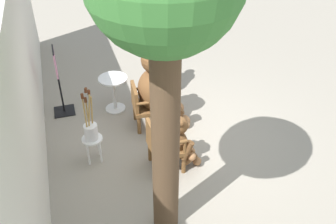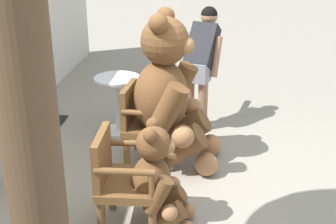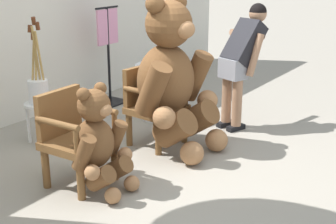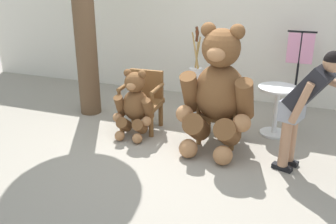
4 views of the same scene
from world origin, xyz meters
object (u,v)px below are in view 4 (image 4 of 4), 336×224
(wooden_chair_right, at_px, (222,109))
(brush_bucket, at_px, (196,72))
(clothing_display_stand, at_px, (297,71))
(person_visitor, at_px, (306,101))
(wooden_chair_left, at_px, (143,99))
(white_stool, at_px, (195,89))
(teddy_bear_small, at_px, (135,104))
(round_side_table, at_px, (276,105))
(teddy_bear_large, at_px, (218,90))

(wooden_chair_right, bearing_deg, brush_bucket, 123.48)
(brush_bucket, bearing_deg, clothing_display_stand, 13.53)
(wooden_chair_right, xyz_separation_m, person_visitor, (1.06, -0.55, 0.43))
(wooden_chair_left, xyz_separation_m, brush_bucket, (0.51, 1.05, 0.19))
(clothing_display_stand, bearing_deg, wooden_chair_left, -145.74)
(wooden_chair_left, distance_m, white_stool, 1.17)
(teddy_bear_small, xyz_separation_m, round_side_table, (1.89, 0.73, -0.03))
(wooden_chair_left, relative_size, white_stool, 1.87)
(person_visitor, bearing_deg, round_side_table, 110.11)
(wooden_chair_left, relative_size, teddy_bear_large, 0.52)
(wooden_chair_right, xyz_separation_m, clothing_display_stand, (0.90, 1.43, 0.26))
(wooden_chair_right, xyz_separation_m, round_side_table, (0.69, 0.44, -0.01))
(teddy_bear_large, bearing_deg, teddy_bear_small, -178.86)
(teddy_bear_large, bearing_deg, person_visitor, -14.80)
(wooden_chair_left, relative_size, person_visitor, 0.58)
(wooden_chair_right, height_order, teddy_bear_small, teddy_bear_small)
(person_visitor, xyz_separation_m, white_stool, (-1.75, 1.60, -0.54))
(wooden_chair_right, height_order, round_side_table, wooden_chair_right)
(clothing_display_stand, bearing_deg, teddy_bear_small, -140.55)
(teddy_bear_small, height_order, brush_bucket, brush_bucket)
(wooden_chair_right, distance_m, teddy_bear_small, 1.23)
(person_visitor, height_order, round_side_table, person_visitor)
(teddy_bear_large, relative_size, brush_bucket, 1.75)
(round_side_table, xyz_separation_m, clothing_display_stand, (0.21, 0.99, 0.27))
(clothing_display_stand, bearing_deg, round_side_table, -101.88)
(person_visitor, bearing_deg, white_stool, 137.57)
(teddy_bear_large, relative_size, teddy_bear_small, 1.71)
(teddy_bear_small, xyz_separation_m, brush_bucket, (0.50, 1.34, 0.18))
(wooden_chair_left, distance_m, wooden_chair_right, 1.20)
(teddy_bear_large, xyz_separation_m, teddy_bear_small, (-1.18, -0.02, -0.33))
(brush_bucket, bearing_deg, teddy_bear_small, -110.50)
(teddy_bear_small, distance_m, white_stool, 1.44)
(white_stool, xyz_separation_m, round_side_table, (1.39, -0.61, 0.09))
(white_stool, relative_size, round_side_table, 0.64)
(wooden_chair_left, relative_size, wooden_chair_right, 1.00)
(person_visitor, xyz_separation_m, round_side_table, (-0.36, 0.99, -0.45))
(wooden_chair_right, bearing_deg, teddy_bear_small, -166.18)
(teddy_bear_small, distance_m, clothing_display_stand, 2.73)
(wooden_chair_left, height_order, white_stool, wooden_chair_left)
(white_stool, bearing_deg, teddy_bear_large, -62.58)
(person_visitor, distance_m, brush_bucket, 2.38)
(clothing_display_stand, bearing_deg, white_stool, -166.49)
(wooden_chair_right, bearing_deg, teddy_bear_large, -92.14)
(wooden_chair_left, distance_m, clothing_display_stand, 2.56)
(clothing_display_stand, bearing_deg, wooden_chair_right, -122.23)
(wooden_chair_left, xyz_separation_m, person_visitor, (2.25, -0.55, 0.43))
(wooden_chair_left, xyz_separation_m, clothing_display_stand, (2.10, 1.43, 0.26))
(teddy_bear_small, distance_m, brush_bucket, 1.44)
(person_visitor, relative_size, brush_bucket, 1.57)
(person_visitor, height_order, brush_bucket, person_visitor)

